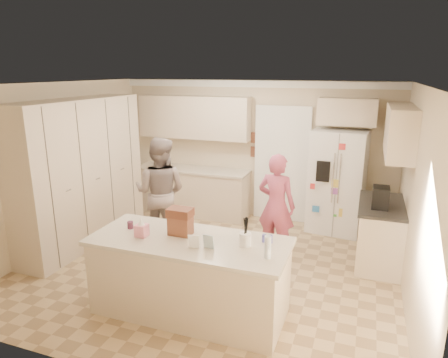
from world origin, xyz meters
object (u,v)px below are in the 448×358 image
(coffee_maker, at_px, (380,197))
(tissue_box, at_px, (142,230))
(island_base, at_px, (190,278))
(refrigerator, at_px, (337,182))
(teen_girl, at_px, (276,206))
(dollhouse_body, at_px, (181,225))
(teen_boy, at_px, (160,192))
(utensil_crock, at_px, (245,239))

(coffee_maker, distance_m, tissue_box, 3.28)
(coffee_maker, distance_m, island_base, 2.87)
(refrigerator, distance_m, teen_girl, 1.55)
(refrigerator, relative_size, island_base, 0.82)
(island_base, bearing_deg, dollhouse_body, 146.31)
(coffee_maker, xyz_separation_m, teen_boy, (-3.29, -0.30, -0.18))
(coffee_maker, height_order, teen_girl, teen_girl)
(refrigerator, height_order, coffee_maker, refrigerator)
(coffee_maker, xyz_separation_m, island_base, (-2.05, -1.90, -0.63))
(utensil_crock, bearing_deg, island_base, -175.60)
(tissue_box, xyz_separation_m, teen_girl, (1.15, 1.93, -0.19))
(coffee_maker, relative_size, teen_girl, 0.19)
(utensil_crock, bearing_deg, refrigerator, 76.73)
(refrigerator, bearing_deg, dollhouse_body, -109.96)
(dollhouse_body, bearing_deg, island_base, -33.69)
(refrigerator, height_order, teen_boy, refrigerator)
(tissue_box, distance_m, teen_girl, 2.25)
(coffee_maker, xyz_separation_m, teen_girl, (-1.45, -0.07, -0.27))
(dollhouse_body, xyz_separation_m, teen_girl, (0.75, 1.73, -0.23))
(coffee_maker, relative_size, dollhouse_body, 1.15)
(island_base, distance_m, teen_girl, 1.96)
(island_base, relative_size, utensil_crock, 14.67)
(dollhouse_body, distance_m, teen_boy, 1.85)
(refrigerator, height_order, tissue_box, refrigerator)
(tissue_box, bearing_deg, teen_boy, 112.03)
(utensil_crock, bearing_deg, teen_girl, 91.49)
(island_base, xyz_separation_m, dollhouse_body, (-0.15, 0.10, 0.60))
(teen_boy, bearing_deg, teen_girl, 179.89)
(island_base, height_order, utensil_crock, utensil_crock)
(island_base, xyz_separation_m, tissue_box, (-0.55, -0.10, 0.56))
(coffee_maker, height_order, tissue_box, coffee_maker)
(teen_girl, bearing_deg, coffee_maker, -168.09)
(dollhouse_body, relative_size, teen_boy, 0.15)
(refrigerator, xyz_separation_m, dollhouse_body, (-1.53, -3.06, 0.14))
(island_base, height_order, teen_boy, teen_boy)
(island_base, relative_size, tissue_box, 15.71)
(coffee_maker, height_order, island_base, coffee_maker)
(dollhouse_body, bearing_deg, utensil_crock, -3.58)
(teen_boy, bearing_deg, dollhouse_body, 118.75)
(island_base, bearing_deg, tissue_box, -169.70)
(refrigerator, height_order, utensil_crock, refrigerator)
(island_base, xyz_separation_m, teen_boy, (-1.24, 1.60, 0.45))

